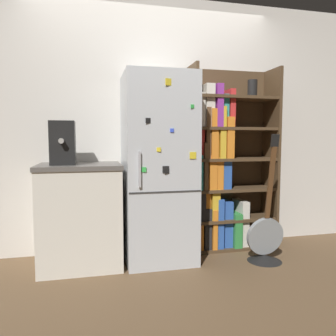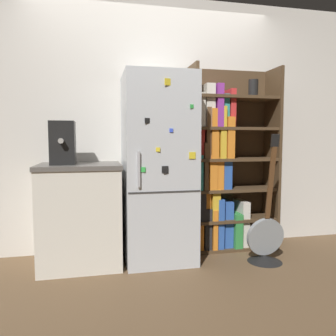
# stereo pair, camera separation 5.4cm
# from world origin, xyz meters

# --- Properties ---
(ground_plane) EXTENTS (16.00, 16.00, 0.00)m
(ground_plane) POSITION_xyz_m (0.00, 0.00, 0.00)
(ground_plane) COLOR brown
(wall_back) EXTENTS (8.00, 0.05, 2.60)m
(wall_back) POSITION_xyz_m (0.00, 0.47, 1.30)
(wall_back) COLOR silver
(wall_back) RESTS_ON ground_plane
(refrigerator) EXTENTS (0.65, 0.68, 1.75)m
(refrigerator) POSITION_xyz_m (-0.00, 0.12, 0.87)
(refrigerator) COLOR silver
(refrigerator) RESTS_ON ground_plane
(bookshelf) EXTENTS (0.92, 0.36, 1.89)m
(bookshelf) POSITION_xyz_m (0.70, 0.29, 0.85)
(bookshelf) COLOR #4C3823
(bookshelf) RESTS_ON ground_plane
(kitchen_counter) EXTENTS (0.73, 0.65, 0.93)m
(kitchen_counter) POSITION_xyz_m (-0.72, 0.14, 0.47)
(kitchen_counter) COLOR silver
(kitchen_counter) RESTS_ON ground_plane
(espresso_machine) EXTENTS (0.21, 0.29, 0.38)m
(espresso_machine) POSITION_xyz_m (-0.86, 0.07, 1.12)
(espresso_machine) COLOR black
(espresso_machine) RESTS_ON kitchen_counter
(guitar) EXTENTS (0.36, 0.32, 1.20)m
(guitar) POSITION_xyz_m (0.96, -0.19, 0.17)
(guitar) COLOR black
(guitar) RESTS_ON ground_plane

